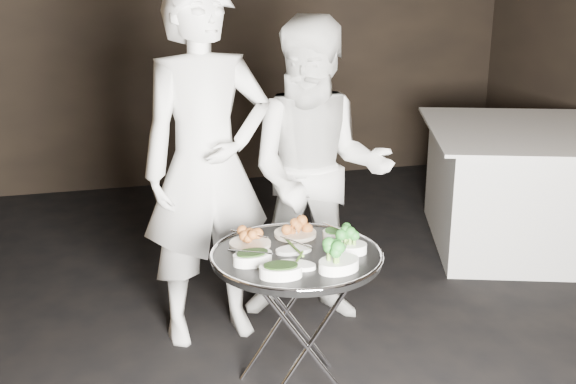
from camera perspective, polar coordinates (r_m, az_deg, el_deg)
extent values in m
cube|color=black|center=(6.46, -8.53, 13.65)|extent=(6.00, 0.05, 3.00)
cylinder|color=silver|center=(3.21, 1.54, -12.22)|extent=(0.47, 0.02, 0.69)
cylinder|color=silver|center=(3.21, 1.54, -12.22)|extent=(0.47, 0.02, 0.69)
cylinder|color=silver|center=(3.52, -0.13, -9.37)|extent=(0.47, 0.02, 0.69)
cylinder|color=silver|center=(3.52, -0.13, -9.37)|extent=(0.47, 0.02, 0.69)
cylinder|color=silver|center=(3.18, -2.79, -6.07)|extent=(0.02, 0.40, 0.02)
cylinder|color=silver|center=(3.28, 4.05, -5.34)|extent=(0.02, 0.40, 0.02)
cylinder|color=black|center=(3.21, 0.69, -5.16)|extent=(0.75, 0.75, 0.03)
torus|color=silver|center=(3.20, 0.69, -4.90)|extent=(0.77, 0.77, 0.02)
cylinder|color=beige|center=(3.29, -3.02, -4.11)|extent=(0.19, 0.19, 0.02)
cylinder|color=beige|center=(3.40, 0.58, -3.32)|extent=(0.20, 0.20, 0.02)
cylinder|color=white|center=(3.36, 3.67, -3.43)|extent=(0.11, 0.11, 0.04)
cylinder|color=silver|center=(3.29, -3.08, -3.33)|extent=(0.15, 0.14, 0.01)
cylinder|color=silver|center=(3.38, 0.56, -2.68)|extent=(0.04, 0.19, 0.01)
cylinder|color=silver|center=(3.36, 3.89, -2.86)|extent=(0.09, 0.18, 0.01)
cylinder|color=silver|center=(3.09, -3.01, -4.76)|extent=(0.18, 0.09, 0.01)
cylinder|color=silver|center=(3.20, 4.74, -3.98)|extent=(0.10, 0.18, 0.01)
cylinder|color=silver|center=(3.19, 0.64, -3.98)|extent=(0.10, 0.17, 0.01)
imported|color=silver|center=(3.71, -6.42, 2.02)|extent=(0.75, 0.55, 1.89)
imported|color=silver|center=(3.91, 2.36, 1.45)|extent=(0.97, 0.85, 1.69)
cube|color=white|center=(5.37, 18.72, 0.21)|extent=(1.31, 1.31, 0.82)
cube|color=white|center=(5.26, 19.17, 4.59)|extent=(1.48, 1.48, 0.02)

